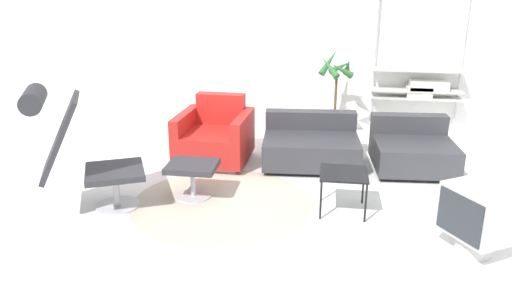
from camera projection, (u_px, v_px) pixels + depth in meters
ground_plane at (247, 200)px, 5.21m from camera, size 12.00×12.00×0.00m
wall_back at (277, 35)px, 7.44m from camera, size 12.00×0.09×2.80m
round_rug at (222, 203)px, 5.14m from camera, size 1.86×1.86×0.01m
lounge_chair at (73, 141)px, 4.75m from camera, size 1.16×0.93×1.26m
ottoman at (192, 172)px, 5.20m from camera, size 0.51×0.43×0.38m
armchair_red at (215, 139)px, 6.26m from camera, size 0.90×0.92×0.80m
couch_low at (311, 146)px, 6.18m from camera, size 1.21×0.98×0.60m
couch_second at (412, 151)px, 6.01m from camera, size 0.98×0.97×0.60m
side_table at (344, 176)px, 4.86m from camera, size 0.46×0.46×0.41m
crt_television at (477, 217)px, 4.11m from camera, size 0.62×0.65×0.59m
potted_plant at (335, 104)px, 7.06m from camera, size 0.51×0.54×1.28m
shelf_unit at (420, 86)px, 7.16m from camera, size 1.27×0.28×2.02m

